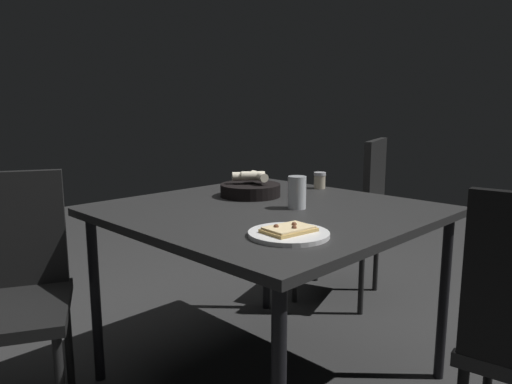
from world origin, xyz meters
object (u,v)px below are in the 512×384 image
pizza_plate (289,233)px  chair_spare (354,212)px  bread_basket (250,189)px  pepper_shaker (320,181)px  beer_glass (297,194)px  dining_table (271,221)px  chair_near (2,282)px

pizza_plate → chair_spare: (-1.21, -0.55, -0.21)m
bread_basket → pepper_shaker: bearing=166.2°
beer_glass → pepper_shaker: 0.48m
pizza_plate → beer_glass: size_ratio=1.98×
dining_table → chair_spare: bearing=-166.2°
beer_glass → pepper_shaker: size_ratio=1.59×
chair_near → beer_glass: bearing=146.0°
dining_table → beer_glass: beer_glass is taller
bread_basket → beer_glass: beer_glass is taller
pizza_plate → chair_near: chair_near is taller
dining_table → pizza_plate: size_ratio=4.51×
dining_table → pizza_plate: bearing=50.5°
pepper_shaker → dining_table: bearing=15.6°
pizza_plate → chair_spare: bearing=-155.4°
bread_basket → pepper_shaker: (-0.38, 0.09, 0.00)m
chair_near → bread_basket: bearing=162.9°
pizza_plate → pepper_shaker: (-0.76, -0.46, 0.02)m
pepper_shaker → chair_near: bearing=-16.1°
bread_basket → beer_glass: size_ratio=2.10×
bread_basket → pepper_shaker: 0.39m
pizza_plate → beer_glass: 0.41m
dining_table → chair_spare: 0.98m
chair_near → chair_spare: size_ratio=0.94×
dining_table → pepper_shaker: pepper_shaker is taller
beer_glass → chair_spare: chair_spare is taller
beer_glass → chair_near: chair_near is taller
dining_table → pepper_shaker: (-0.49, -0.14, 0.09)m
dining_table → chair_near: (0.82, -0.52, -0.17)m
dining_table → pepper_shaker: 0.52m
beer_glass → pepper_shaker: bearing=-153.2°
dining_table → chair_near: bearing=-32.2°
beer_glass → chair_near: 1.10m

